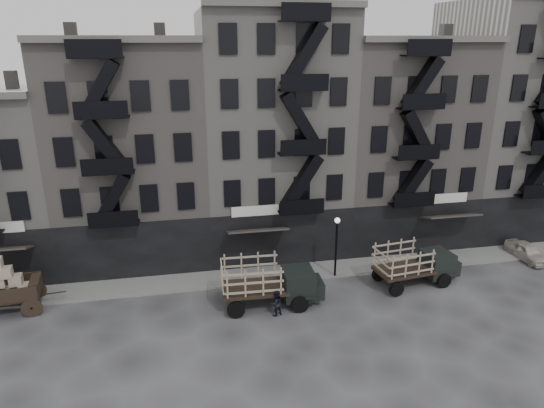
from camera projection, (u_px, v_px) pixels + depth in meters
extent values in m
plane|color=#38383A|center=(301.00, 301.00, 29.62)|extent=(140.00, 140.00, 0.00)
cube|color=slate|center=(287.00, 273.00, 33.08)|extent=(55.00, 2.50, 0.15)
cube|color=#4C4744|center=(7.00, 81.00, 31.62)|extent=(0.70, 0.70, 1.20)
cube|color=gray|center=(133.00, 152.00, 34.64)|extent=(10.00, 10.00, 15.00)
cube|color=black|center=(135.00, 251.00, 31.83)|extent=(10.00, 0.35, 4.00)
cube|color=#595651|center=(114.00, 39.00, 27.37)|extent=(10.00, 0.50, 0.40)
cube|color=#4C4744|center=(74.00, 32.00, 31.47)|extent=(0.70, 0.70, 1.20)
cube|color=#4C4744|center=(160.00, 33.00, 32.47)|extent=(0.70, 0.70, 1.20)
cube|color=#99958D|center=(270.00, 133.00, 36.15)|extent=(10.00, 10.00, 17.00)
cube|color=black|center=(284.00, 239.00, 33.66)|extent=(10.00, 0.35, 4.00)
cube|color=#595651|center=(286.00, 3.00, 28.54)|extent=(10.00, 0.50, 0.40)
cube|color=#4C4744|center=(226.00, 1.00, 32.65)|extent=(0.70, 0.70, 1.20)
cube|color=#4C4744|center=(305.00, 2.00, 33.65)|extent=(0.70, 0.70, 1.20)
cube|color=gray|center=(394.00, 141.00, 38.30)|extent=(10.00, 10.00, 15.00)
cube|color=black|center=(417.00, 229.00, 35.49)|extent=(10.00, 0.35, 4.00)
cube|color=#595651|center=(438.00, 39.00, 31.02)|extent=(10.00, 0.50, 0.40)
cube|color=#4C4744|center=(365.00, 33.00, 35.12)|extent=(0.70, 0.70, 1.20)
cube|color=#4C4744|center=(434.00, 33.00, 36.13)|extent=(0.70, 0.70, 1.20)
cube|color=#99958D|center=(510.00, 119.00, 39.64)|extent=(10.00, 10.00, 18.00)
cube|color=black|center=(537.00, 220.00, 37.32)|extent=(10.00, 0.35, 4.00)
cylinder|color=black|center=(336.00, 250.00, 31.94)|extent=(0.14, 0.14, 4.00)
sphere|color=silver|center=(337.00, 220.00, 31.26)|extent=(0.36, 0.36, 0.36)
cube|color=black|center=(5.00, 296.00, 28.16)|extent=(3.98, 2.42, 0.21)
cylinder|color=black|center=(32.00, 308.00, 27.80)|extent=(1.16, 0.24, 1.15)
cylinder|color=black|center=(37.00, 291.00, 29.68)|extent=(1.16, 0.24, 1.15)
cube|color=black|center=(36.00, 285.00, 28.51)|extent=(0.72, 1.73, 0.84)
cube|color=black|center=(255.00, 288.00, 28.74)|extent=(3.93, 2.41, 0.20)
cube|color=black|center=(298.00, 283.00, 29.09)|extent=(1.89, 2.10, 1.70)
cube|color=black|center=(314.00, 287.00, 29.35)|extent=(0.97, 1.73, 1.02)
cylinder|color=black|center=(300.00, 305.00, 28.27)|extent=(1.03, 0.29, 1.02)
cylinder|color=black|center=(292.00, 286.00, 30.39)|extent=(1.03, 0.29, 1.02)
cylinder|color=black|center=(236.00, 310.00, 27.72)|extent=(1.03, 0.29, 1.02)
cylinder|color=black|center=(233.00, 291.00, 29.84)|extent=(1.03, 0.29, 1.02)
cube|color=black|center=(404.00, 270.00, 31.15)|extent=(3.86, 2.57, 0.19)
cube|color=black|center=(436.00, 263.00, 31.85)|extent=(1.93, 2.12, 1.59)
cube|color=black|center=(448.00, 266.00, 32.24)|extent=(1.05, 1.69, 0.96)
cylinder|color=black|center=(444.00, 281.00, 31.11)|extent=(0.98, 0.35, 0.96)
cylinder|color=black|center=(424.00, 267.00, 33.01)|extent=(0.98, 0.35, 0.96)
cylinder|color=black|center=(397.00, 289.00, 30.05)|extent=(0.98, 0.35, 0.96)
cylinder|color=black|center=(379.00, 274.00, 31.96)|extent=(0.98, 0.35, 0.96)
imported|color=#BBB3A8|center=(527.00, 252.00, 35.04)|extent=(1.64, 3.69, 1.23)
imported|color=black|center=(276.00, 303.00, 27.89)|extent=(0.95, 0.87, 1.59)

